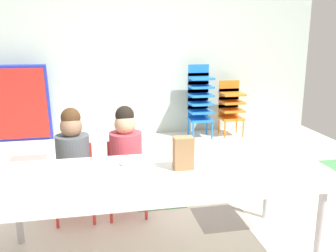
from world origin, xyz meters
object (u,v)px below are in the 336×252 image
object	(u,v)px
craft_table	(159,180)
seated_child_near_camera	(73,154)
kid_chair_blue_stack	(200,97)
paper_plate_near_edge	(127,165)
folded_activity_table	(15,105)
donut_powdered_on_plate	(127,163)
paper_plate_center_table	(109,178)
paper_bag_brown	(183,153)
kid_chair_orange_stack	(231,104)
seated_child_middle_seat	(126,151)

from	to	relation	value
craft_table	seated_child_near_camera	distance (m)	0.86
kid_chair_blue_stack	paper_plate_near_edge	world-z (taller)	kid_chair_blue_stack
folded_activity_table	donut_powdered_on_plate	world-z (taller)	folded_activity_table
paper_plate_near_edge	paper_plate_center_table	world-z (taller)	same
craft_table	paper_bag_brown	size ratio (longest dim) A/B	9.40
kid_chair_orange_stack	folded_activity_table	bearing A→B (deg)	176.89
folded_activity_table	paper_plate_near_edge	world-z (taller)	folded_activity_table
seated_child_middle_seat	paper_bag_brown	size ratio (longest dim) A/B	4.17
seated_child_near_camera	seated_child_middle_seat	bearing A→B (deg)	0.00
paper_plate_near_edge	folded_activity_table	bearing A→B (deg)	113.77
craft_table	paper_plate_center_table	bearing A→B (deg)	-174.98
paper_bag_brown	donut_powdered_on_plate	xyz separation A→B (m)	(-0.36, 0.13, -0.09)
kid_chair_orange_stack	paper_bag_brown	distance (m)	3.15
kid_chair_orange_stack	paper_plate_center_table	distance (m)	3.46
folded_activity_table	paper_plate_center_table	world-z (taller)	folded_activity_table
craft_table	kid_chair_orange_stack	bearing A→B (deg)	61.09
seated_child_middle_seat	donut_powdered_on_plate	world-z (taller)	seated_child_middle_seat
folded_activity_table	kid_chair_orange_stack	bearing A→B (deg)	-3.11
seated_child_near_camera	seated_child_middle_seat	size ratio (longest dim) A/B	1.00
craft_table	seated_child_near_camera	bearing A→B (deg)	131.24
paper_bag_brown	donut_powdered_on_plate	bearing A→B (deg)	159.72
donut_powdered_on_plate	craft_table	bearing A→B (deg)	-45.64
seated_child_near_camera	kid_chair_orange_stack	bearing A→B (deg)	45.83
kid_chair_blue_stack	paper_plate_center_table	size ratio (longest dim) A/B	5.78
seated_child_near_camera	paper_plate_near_edge	xyz separation A→B (m)	(0.38, -0.46, 0.05)
paper_plate_center_table	seated_child_near_camera	bearing A→B (deg)	110.30
seated_child_middle_seat	paper_plate_center_table	xyz separation A→B (m)	(-0.16, -0.68, 0.05)
donut_powdered_on_plate	folded_activity_table	bearing A→B (deg)	113.77
paper_bag_brown	craft_table	bearing A→B (deg)	-162.43
craft_table	paper_bag_brown	world-z (taller)	paper_bag_brown
craft_table	folded_activity_table	size ratio (longest dim) A/B	1.90
seated_child_near_camera	seated_child_middle_seat	world-z (taller)	same
kid_chair_orange_stack	paper_bag_brown	bearing A→B (deg)	-116.57
folded_activity_table	paper_bag_brown	world-z (taller)	folded_activity_table
kid_chair_orange_stack	paper_plate_near_edge	size ratio (longest dim) A/B	4.44
folded_activity_table	seated_child_near_camera	bearing A→B (deg)	-69.98
paper_plate_center_table	seated_child_middle_seat	bearing A→B (deg)	76.44
seated_child_middle_seat	donut_powdered_on_plate	xyz separation A→B (m)	(-0.03, -0.46, 0.06)
folded_activity_table	paper_bag_brown	bearing A→B (deg)	-61.50
seated_child_near_camera	kid_chair_blue_stack	bearing A→B (deg)	52.87
craft_table	kid_chair_orange_stack	size ratio (longest dim) A/B	2.58
craft_table	folded_activity_table	distance (m)	3.35
seated_child_middle_seat	paper_bag_brown	distance (m)	0.70
paper_plate_center_table	donut_powdered_on_plate	size ratio (longest dim) A/B	1.78
paper_bag_brown	paper_plate_center_table	world-z (taller)	paper_bag_brown
kid_chair_orange_stack	seated_child_middle_seat	bearing A→B (deg)	-128.11
seated_child_near_camera	donut_powdered_on_plate	distance (m)	0.60
kid_chair_blue_stack	paper_bag_brown	size ratio (longest dim) A/B	4.73
seated_child_near_camera	kid_chair_blue_stack	world-z (taller)	kid_chair_blue_stack
folded_activity_table	donut_powdered_on_plate	bearing A→B (deg)	-66.23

